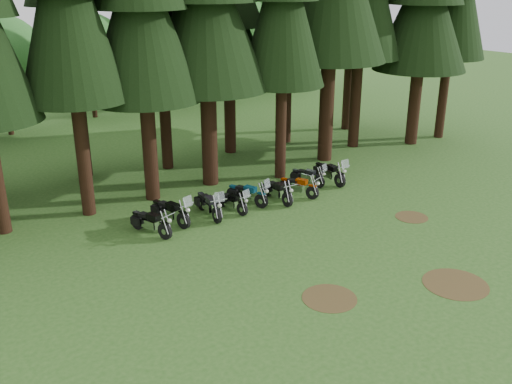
# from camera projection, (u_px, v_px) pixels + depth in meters

# --- Properties ---
(ground) EXTENTS (120.00, 120.00, 0.00)m
(ground) POSITION_uv_depth(u_px,v_px,m) (348.00, 250.00, 21.66)
(ground) COLOR #2D5B1C
(ground) RESTS_ON ground
(pine_back_4) EXTENTS (4.94, 4.94, 13.78)m
(pine_back_4) POSITION_uv_depth(u_px,v_px,m) (228.00, 5.00, 30.77)
(pine_back_4) COLOR #321B10
(pine_back_4) RESTS_ON ground
(decid_3) EXTENTS (6.12, 5.95, 7.65)m
(decid_3) POSITION_uv_depth(u_px,v_px,m) (6.00, 65.00, 35.78)
(decid_3) COLOR #321B10
(decid_3) RESTS_ON ground
(decid_4) EXTENTS (5.93, 5.76, 7.41)m
(decid_4) POSITION_uv_depth(u_px,v_px,m) (94.00, 57.00, 40.34)
(decid_4) COLOR #321B10
(decid_4) RESTS_ON ground
(decid_5) EXTENTS (8.45, 8.21, 10.56)m
(decid_5) POSITION_uv_depth(u_px,v_px,m) (179.00, 25.00, 43.10)
(decid_5) COLOR #321B10
(decid_5) RESTS_ON ground
(decid_6) EXTENTS (7.06, 6.86, 8.82)m
(decid_6) POSITION_uv_depth(u_px,v_px,m) (238.00, 33.00, 48.20)
(decid_6) COLOR #321B10
(decid_6) RESTS_ON ground
(decid_7) EXTENTS (8.44, 8.20, 10.55)m
(decid_7) POSITION_uv_depth(u_px,v_px,m) (281.00, 18.00, 50.37)
(decid_7) COLOR #321B10
(decid_7) RESTS_ON ground
(dirt_patch_0) EXTENTS (1.80, 1.80, 0.01)m
(dirt_patch_0) POSITION_uv_depth(u_px,v_px,m) (329.00, 298.00, 18.46)
(dirt_patch_0) COLOR #4C3D1E
(dirt_patch_0) RESTS_ON ground
(dirt_patch_1) EXTENTS (1.40, 1.40, 0.01)m
(dirt_patch_1) POSITION_uv_depth(u_px,v_px,m) (412.00, 217.00, 24.62)
(dirt_patch_1) COLOR #4C3D1E
(dirt_patch_1) RESTS_ON ground
(dirt_patch_2) EXTENTS (2.20, 2.20, 0.01)m
(dirt_patch_2) POSITION_uv_depth(u_px,v_px,m) (455.00, 284.00, 19.30)
(dirt_patch_2) COLOR #4C3D1E
(dirt_patch_2) RESTS_ON ground
(motorcycle_0) EXTENTS (0.73, 2.22, 0.92)m
(motorcycle_0) POSITION_uv_depth(u_px,v_px,m) (151.00, 223.00, 22.87)
(motorcycle_0) COLOR black
(motorcycle_0) RESTS_ON ground
(motorcycle_1) EXTENTS (0.74, 2.39, 1.50)m
(motorcycle_1) POSITION_uv_depth(u_px,v_px,m) (170.00, 212.00, 23.84)
(motorcycle_1) COLOR black
(motorcycle_1) RESTS_ON ground
(motorcycle_2) EXTENTS (0.68, 2.37, 1.49)m
(motorcycle_2) POSITION_uv_depth(u_px,v_px,m) (209.00, 206.00, 24.54)
(motorcycle_2) COLOR black
(motorcycle_2) RESTS_ON ground
(motorcycle_3) EXTENTS (0.49, 2.01, 1.26)m
(motorcycle_3) POSITION_uv_depth(u_px,v_px,m) (232.00, 202.00, 25.08)
(motorcycle_3) COLOR black
(motorcycle_3) RESTS_ON ground
(motorcycle_4) EXTENTS (0.98, 2.22, 1.42)m
(motorcycle_4) POSITION_uv_depth(u_px,v_px,m) (247.00, 195.00, 25.83)
(motorcycle_4) COLOR black
(motorcycle_4) RESTS_ON ground
(motorcycle_5) EXTENTS (0.39, 2.25, 0.91)m
(motorcycle_5) POSITION_uv_depth(u_px,v_px,m) (277.00, 192.00, 26.21)
(motorcycle_5) COLOR black
(motorcycle_5) RESTS_ON ground
(motorcycle_6) EXTENTS (0.84, 2.07, 0.87)m
(motorcycle_6) POSITION_uv_depth(u_px,v_px,m) (298.00, 187.00, 26.83)
(motorcycle_6) COLOR black
(motorcycle_6) RESTS_ON ground
(motorcycle_7) EXTENTS (0.76, 2.00, 1.27)m
(motorcycle_7) POSITION_uv_depth(u_px,v_px,m) (307.00, 177.00, 28.25)
(motorcycle_7) COLOR black
(motorcycle_7) RESTS_ON ground
(motorcycle_8) EXTENTS (0.53, 2.38, 1.50)m
(motorcycle_8) POSITION_uv_depth(u_px,v_px,m) (329.00, 173.00, 28.55)
(motorcycle_8) COLOR black
(motorcycle_8) RESTS_ON ground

